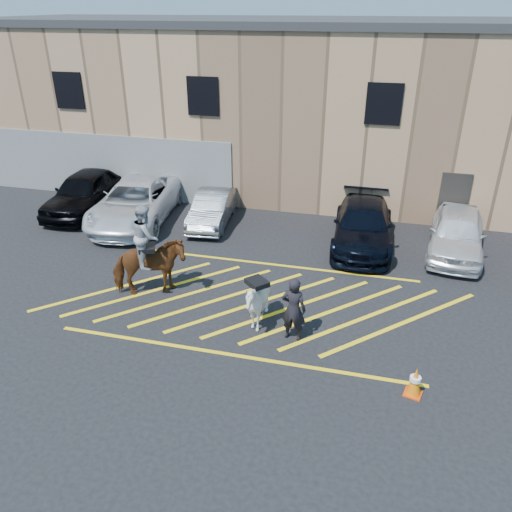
% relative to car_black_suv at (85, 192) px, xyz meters
% --- Properties ---
extents(ground, '(90.00, 90.00, 0.00)m').
position_rel_car_black_suv_xyz_m(ground, '(8.76, -5.11, -0.83)').
color(ground, black).
rests_on(ground, ground).
extents(car_black_suv, '(2.18, 4.97, 1.67)m').
position_rel_car_black_suv_xyz_m(car_black_suv, '(0.00, 0.00, 0.00)').
color(car_black_suv, black).
rests_on(car_black_suv, ground).
extents(car_white_pickup, '(3.37, 6.05, 1.60)m').
position_rel_car_black_suv_xyz_m(car_white_pickup, '(2.55, -0.50, -0.03)').
color(car_white_pickup, white).
rests_on(car_white_pickup, ground).
extents(car_silver_sedan, '(1.70, 3.91, 1.25)m').
position_rel_car_black_suv_xyz_m(car_silver_sedan, '(5.62, -0.03, -0.21)').
color(car_silver_sedan, gray).
rests_on(car_silver_sedan, ground).
extents(car_blue_suv, '(2.21, 5.13, 1.47)m').
position_rel_car_black_suv_xyz_m(car_blue_suv, '(11.51, -0.48, -0.10)').
color(car_blue_suv, black).
rests_on(car_blue_suv, ground).
extents(car_white_suv, '(2.35, 4.65, 1.52)m').
position_rel_car_black_suv_xyz_m(car_white_suv, '(14.74, -0.45, -0.07)').
color(car_white_suv, white).
rests_on(car_white_suv, ground).
extents(handler, '(0.70, 0.50, 1.79)m').
position_rel_car_black_suv_xyz_m(handler, '(10.11, -6.82, 0.06)').
color(handler, black).
rests_on(handler, ground).
extents(warehouse, '(32.42, 10.20, 7.30)m').
position_rel_car_black_suv_xyz_m(warehouse, '(8.75, 6.88, 2.82)').
color(warehouse, tan).
rests_on(warehouse, ground).
extents(hatching_zone, '(12.60, 5.12, 0.01)m').
position_rel_car_black_suv_xyz_m(hatching_zone, '(8.76, -5.41, -0.83)').
color(hatching_zone, yellow).
rests_on(hatching_zone, ground).
extents(mounted_bay, '(2.39, 1.78, 2.87)m').
position_rel_car_black_suv_xyz_m(mounted_bay, '(5.56, -5.68, 0.33)').
color(mounted_bay, brown).
rests_on(mounted_bay, ground).
extents(saddled_white, '(1.85, 1.86, 1.53)m').
position_rel_car_black_suv_xyz_m(saddled_white, '(9.07, -6.51, -0.06)').
color(saddled_white, silver).
rests_on(saddled_white, ground).
extents(traffic_cone, '(0.46, 0.46, 0.73)m').
position_rel_car_black_suv_xyz_m(traffic_cone, '(13.14, -8.26, -0.47)').
color(traffic_cone, '#EC3E09').
rests_on(traffic_cone, ground).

